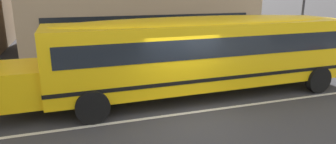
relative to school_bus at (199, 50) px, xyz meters
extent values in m
plane|color=#38383D|center=(-1.12, -1.55, -1.77)|extent=(400.00, 400.00, 0.00)
cube|color=gray|center=(-1.12, 5.91, -1.76)|extent=(120.00, 3.00, 0.01)
cube|color=silver|center=(-1.12, -1.55, -1.76)|extent=(110.00, 0.16, 0.01)
cube|color=yellow|center=(0.26, 0.00, -0.11)|extent=(11.39, 2.75, 2.27)
cube|color=yellow|center=(-6.24, -0.09, -0.68)|extent=(1.68, 2.19, 1.14)
cube|color=black|center=(6.02, 0.09, -1.06)|extent=(0.24, 2.58, 0.37)
cube|color=black|center=(0.26, 0.00, 0.29)|extent=(10.71, 2.78, 0.66)
cube|color=black|center=(0.26, 0.00, -0.79)|extent=(11.41, 2.78, 0.12)
ellipsoid|color=yellow|center=(0.26, 0.00, 1.02)|extent=(10.93, 2.53, 0.37)
cylinder|color=red|center=(-3.40, 1.43, -0.23)|extent=(0.46, 0.46, 0.03)
cylinder|color=black|center=(-4.04, -1.35, -1.25)|extent=(1.04, 0.30, 1.03)
cylinder|color=black|center=(-4.08, 1.23, -1.25)|extent=(1.04, 0.30, 1.03)
cylinder|color=black|center=(4.59, -1.22, -1.25)|extent=(1.04, 0.30, 1.03)
cylinder|color=black|center=(4.55, 1.36, -1.25)|extent=(1.04, 0.30, 1.03)
cylinder|color=#38383D|center=(9.31, 5.21, 1.48)|extent=(0.14, 0.14, 6.50)
cube|color=black|center=(0.35, 7.39, 0.15)|extent=(12.66, 0.04, 1.10)
camera|label=1|loc=(-4.53, -10.02, 2.13)|focal=32.06mm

